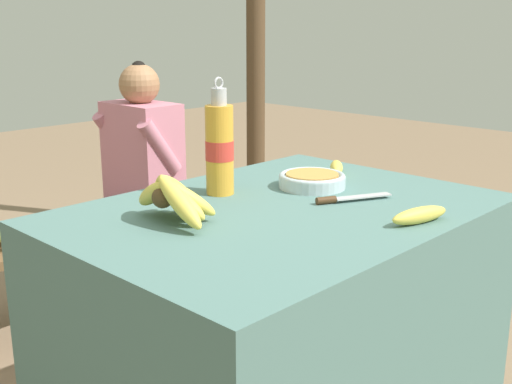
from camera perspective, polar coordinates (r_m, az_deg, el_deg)
market_counter at (r=1.82m, az=2.02°, el=-12.75°), size 1.13×0.83×0.75m
banana_bunch_ripe at (r=1.56m, az=-7.34°, el=-0.37°), size 0.16×0.28×0.13m
serving_bowl at (r=1.88m, az=5.01°, el=1.12°), size 0.20×0.20×0.04m
water_bottle at (r=1.78m, az=-3.26°, el=3.95°), size 0.08×0.08×0.33m
loose_banana_front at (r=1.59m, az=14.34°, el=-2.00°), size 0.18×0.08×0.04m
loose_banana_side at (r=2.06m, az=7.16°, el=2.16°), size 0.13×0.12×0.04m
knife at (r=1.74m, az=7.74°, el=-0.58°), size 0.21×0.12×0.02m
wooden_bench at (r=2.78m, az=-14.73°, el=-4.12°), size 1.46×0.32×0.40m
seated_vendor at (r=2.80m, az=-10.74°, el=1.97°), size 0.40×0.39×1.06m
support_post_far at (r=3.63m, az=-0.03°, el=16.18°), size 0.10×0.10×2.59m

